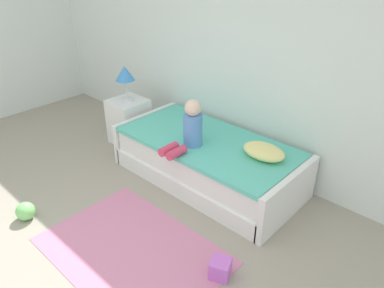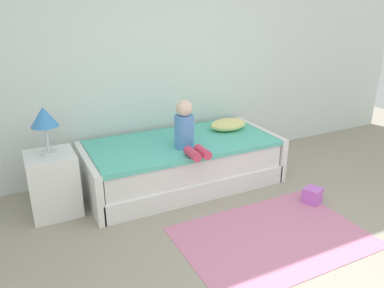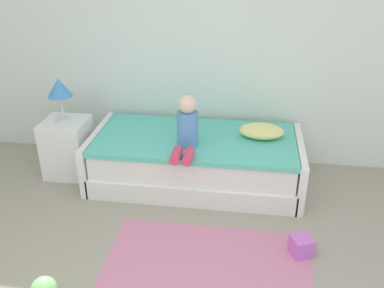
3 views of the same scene
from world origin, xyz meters
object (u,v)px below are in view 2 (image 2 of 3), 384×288
Objects in this scene: table_lamp at (44,119)px; pillow at (228,125)px; child_figure at (186,130)px; toy_block at (312,195)px; nightstand at (53,184)px; bed at (182,162)px.

table_lamp is 1.02× the size of pillow.
child_figure is 3.25× the size of toy_block.
nightstand is 1.37m from child_figure.
bed is 1.52m from table_lamp.
child_figure is 1.16× the size of pillow.
table_lamp reaches higher than pillow.
table_lamp reaches higher than child_figure.
table_lamp reaches higher than toy_block.
toy_block is (0.99, -0.99, -0.17)m from bed.
pillow is at bearing 25.24° from child_figure.
bed is 1.41m from toy_block.
nightstand is at bearing 170.95° from child_figure.
bed is 4.80× the size of pillow.
table_lamp is at bearing 45.00° from nightstand.
nightstand is 1.36× the size of pillow.
nightstand reaches higher than toy_block.
pillow is at bearing 3.50° from table_lamp.
bed is at bearing -171.17° from pillow.
child_figure is at bearing -103.06° from bed.
pillow is 2.80× the size of toy_block.
child_figure reaches higher than bed.
nightstand reaches higher than bed.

